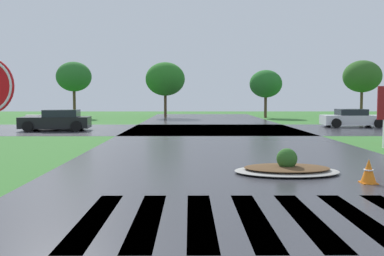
{
  "coord_description": "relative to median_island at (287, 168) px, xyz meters",
  "views": [
    {
      "loc": [
        -1.53,
        -2.74,
        2.06
      ],
      "look_at": [
        -1.46,
        11.17,
        1.07
      ],
      "focal_mm": 40.44,
      "sensor_mm": 36.0,
      "label": 1
    }
  ],
  "objects": [
    {
      "name": "asphalt_roadway",
      "position": [
        -1.1,
        1.15,
        -0.13
      ],
      "size": [
        10.88,
        80.0,
        0.01
      ],
      "primitive_type": "cube",
      "color": "#35353A",
      "rests_on": "ground"
    },
    {
      "name": "asphalt_cross_road",
      "position": [
        -1.1,
        16.04,
        -0.13
      ],
      "size": [
        90.0,
        9.79,
        0.01
      ],
      "primitive_type": "cube",
      "color": "#35353A",
      "rests_on": "ground"
    },
    {
      "name": "crosswalk_stripes",
      "position": [
        -1.1,
        -4.39,
        -0.13
      ],
      "size": [
        6.75,
        3.45,
        0.01
      ],
      "color": "white",
      "rests_on": "ground"
    },
    {
      "name": "median_island",
      "position": [
        0.0,
        0.0,
        0.0
      ],
      "size": [
        2.83,
        1.89,
        0.68
      ],
      "color": "#9E9B93",
      "rests_on": "ground"
    },
    {
      "name": "car_dark_suv",
      "position": [
        8.65,
        18.2,
        0.45
      ],
      "size": [
        4.23,
        2.25,
        1.25
      ],
      "rotation": [
        0.0,
        0.0,
        -0.04
      ],
      "color": "silver",
      "rests_on": "ground"
    },
    {
      "name": "car_blue_compact",
      "position": [
        -10.84,
        15.03,
        0.48
      ],
      "size": [
        4.27,
        2.3,
        1.29
      ],
      "rotation": [
        0.0,
        0.0,
        3.22
      ],
      "color": "black",
      "rests_on": "ground"
    },
    {
      "name": "drainage_pipe_stack",
      "position": [
        -11.8,
        16.99,
        0.31
      ],
      "size": [
        3.76,
        1.81,
        0.9
      ],
      "color": "#9E9B93",
      "rests_on": "ground"
    },
    {
      "name": "traffic_cone",
      "position": [
        1.65,
        -1.39,
        0.15
      ],
      "size": [
        0.38,
        0.38,
        0.59
      ],
      "color": "orange",
      "rests_on": "ground"
    },
    {
      "name": "background_treeline",
      "position": [
        -2.29,
        32.29,
        3.71
      ],
      "size": [
        44.08,
        5.19,
        5.87
      ],
      "color": "#4C3823",
      "rests_on": "ground"
    }
  ]
}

